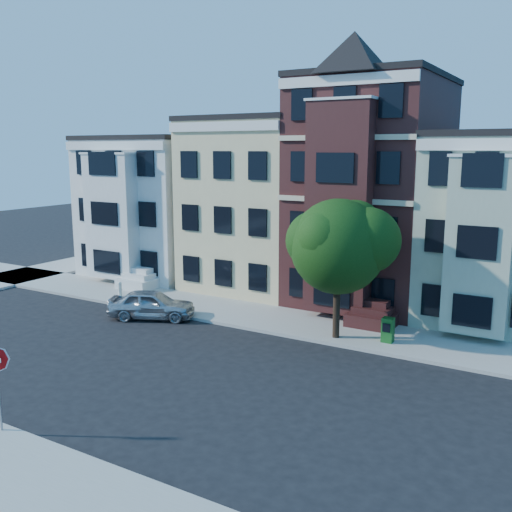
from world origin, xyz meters
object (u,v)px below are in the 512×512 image
Objects in this scene: street_tree at (338,253)px; parked_car at (152,304)px; newspaper_box at (388,330)px; fire_hydrant at (120,291)px.

street_tree is 1.77× the size of parked_car.
street_tree is 4.00m from newspaper_box.
street_tree is at bearing -104.99° from parked_car.
street_tree is at bearing -1.78° from fire_hydrant.
fire_hydrant is (-4.11, 2.03, -0.25)m from parked_car.
parked_car reaches higher than newspaper_box.
street_tree is at bearing -166.51° from newspaper_box.
newspaper_box is at bearing 13.89° from street_tree.
fire_hydrant is at bearing 178.22° from street_tree.
parked_car reaches higher than fire_hydrant.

